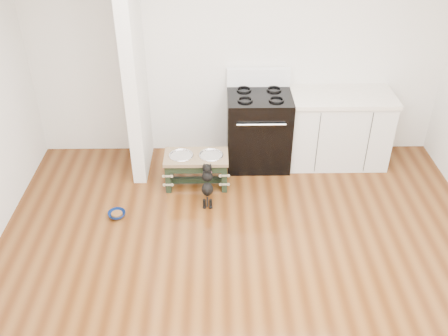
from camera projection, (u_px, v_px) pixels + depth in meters
ground at (246, 290)px, 4.54m from camera, size 5.00×5.00×0.00m
room_shell at (252, 135)px, 3.64m from camera, size 5.00×5.00×5.00m
partition_wall at (134, 63)px, 5.53m from camera, size 0.15×0.80×2.70m
oven_range at (258, 128)px, 6.07m from camera, size 0.76×0.69×1.14m
cabinet_run at (338, 129)px, 6.12m from camera, size 1.24×0.64×0.91m
dog_feeder at (196, 164)px, 5.76m from camera, size 0.73×0.39×0.42m
puppy at (207, 184)px, 5.50m from camera, size 0.13×0.38×0.45m
floor_bowl at (117, 214)px, 5.40m from camera, size 0.24×0.24×0.06m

